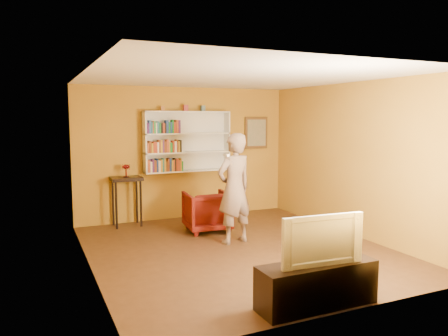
{
  "coord_description": "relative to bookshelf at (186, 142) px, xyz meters",
  "views": [
    {
      "loc": [
        -2.97,
        -6.06,
        2.08
      ],
      "look_at": [
        0.1,
        0.75,
        1.22
      ],
      "focal_mm": 35.0,
      "sensor_mm": 36.0,
      "label": 1
    }
  ],
  "objects": [
    {
      "name": "room_shell",
      "position": [
        0.0,
        -2.41,
        -0.58
      ],
      "size": [
        5.3,
        5.8,
        2.88
      ],
      "color": "#3F2614",
      "rests_on": "ground"
    },
    {
      "name": "bookshelf",
      "position": [
        0.0,
        0.0,
        0.0
      ],
      "size": [
        1.8,
        0.29,
        1.23
      ],
      "color": "white",
      "rests_on": "room_shell"
    },
    {
      "name": "books_row_lower",
      "position": [
        -0.5,
        -0.11,
        -0.46
      ],
      "size": [
        0.72,
        0.19,
        0.27
      ],
      "color": "#AB4722",
      "rests_on": "bookshelf"
    },
    {
      "name": "books_row_middle",
      "position": [
        -0.52,
        -0.11,
        -0.09
      ],
      "size": [
        0.7,
        0.19,
        0.26
      ],
      "color": "#AB4722",
      "rests_on": "bookshelf"
    },
    {
      "name": "books_row_upper",
      "position": [
        -0.51,
        -0.11,
        0.3
      ],
      "size": [
        0.68,
        0.19,
        0.27
      ],
      "color": "#55246E",
      "rests_on": "bookshelf"
    },
    {
      "name": "ornament_left",
      "position": [
        -0.51,
        -0.06,
        0.67
      ],
      "size": [
        0.07,
        0.07,
        0.09
      ],
      "primitive_type": "cube",
      "color": "#A86730",
      "rests_on": "bookshelf"
    },
    {
      "name": "ornament_centre",
      "position": [
        -0.03,
        -0.06,
        0.68
      ],
      "size": [
        0.09,
        0.09,
        0.12
      ],
      "primitive_type": "cube",
      "color": "maroon",
      "rests_on": "bookshelf"
    },
    {
      "name": "ornament_right",
      "position": [
        0.34,
        -0.06,
        0.68
      ],
      "size": [
        0.08,
        0.08,
        0.12
      ],
      "primitive_type": "cube",
      "color": "#446072",
      "rests_on": "bookshelf"
    },
    {
      "name": "framed_painting",
      "position": [
        1.65,
        0.05,
        0.16
      ],
      "size": [
        0.55,
        0.05,
        0.7
      ],
      "color": "#553718",
      "rests_on": "room_shell"
    },
    {
      "name": "console_table",
      "position": [
        -1.28,
        -0.16,
        -0.81
      ],
      "size": [
        0.58,
        0.44,
        0.95
      ],
      "color": "black",
      "rests_on": "ground"
    },
    {
      "name": "ruby_lustre",
      "position": [
        -1.28,
        -0.16,
        -0.47
      ],
      "size": [
        0.15,
        0.15,
        0.24
      ],
      "color": "maroon",
      "rests_on": "console_table"
    },
    {
      "name": "armchair",
      "position": [
        -0.01,
        -1.14,
        -1.23
      ],
      "size": [
        0.86,
        0.88,
        0.73
      ],
      "primitive_type": "imported",
      "rotation": [
        0.0,
        0.0,
        3.05
      ],
      "color": "#4A0505",
      "rests_on": "ground"
    },
    {
      "name": "person",
      "position": [
        0.11,
        -2.05,
        -0.68
      ],
      "size": [
        0.75,
        0.58,
        1.83
      ],
      "primitive_type": "imported",
      "rotation": [
        0.0,
        0.0,
        3.38
      ],
      "color": "#7E685C",
      "rests_on": "ground"
    },
    {
      "name": "game_remote",
      "position": [
        -0.22,
        -2.45,
        -0.08
      ],
      "size": [
        0.04,
        0.15,
        0.04
      ],
      "primitive_type": "cube",
      "color": "white",
      "rests_on": "person"
    },
    {
      "name": "tv_cabinet",
      "position": [
        -0.13,
        -4.66,
        -1.35
      ],
      "size": [
        1.38,
        0.41,
        0.49
      ],
      "primitive_type": "cube",
      "color": "black",
      "rests_on": "ground"
    },
    {
      "name": "television",
      "position": [
        -0.13,
        -4.66,
        -0.82
      ],
      "size": [
        0.98,
        0.2,
        0.56
      ],
      "primitive_type": "imported",
      "rotation": [
        0.0,
        0.0,
        -0.07
      ],
      "color": "black",
      "rests_on": "tv_cabinet"
    }
  ]
}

